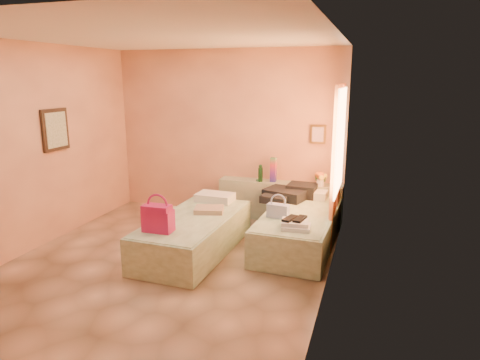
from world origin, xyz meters
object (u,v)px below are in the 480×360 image
object	(u,v)px
bed_right	(299,229)
bed_left	(194,234)
green_book	(301,183)
blue_handbag	(278,211)
magenta_handbag	(158,218)
headboard_ledge	(280,201)
towel_stack	(296,225)
water_bottle	(260,174)
flower_vase	(321,178)

from	to	relation	value
bed_right	bed_left	bearing A→B (deg)	-151.99
green_book	blue_handbag	world-z (taller)	blue_handbag
magenta_handbag	bed_right	bearing A→B (deg)	38.95
bed_left	blue_handbag	bearing A→B (deg)	18.98
bed_left	magenta_handbag	distance (m)	0.78
headboard_ledge	green_book	xyz separation A→B (m)	(0.36, -0.05, 0.34)
bed_right	towel_stack	world-z (taller)	towel_stack
water_bottle	magenta_handbag	world-z (taller)	water_bottle
green_book	blue_handbag	bearing A→B (deg)	-107.71
green_book	towel_stack	size ratio (longest dim) A/B	0.55
water_bottle	towel_stack	distance (m)	1.90
bed_right	flower_vase	bearing A→B (deg)	83.68
bed_left	bed_right	size ratio (longest dim) A/B	1.00
bed_right	magenta_handbag	world-z (taller)	magenta_handbag
flower_vase	towel_stack	distance (m)	1.68
water_bottle	flower_vase	world-z (taller)	flower_vase
headboard_ledge	blue_handbag	world-z (taller)	blue_handbag
headboard_ledge	bed_left	size ratio (longest dim) A/B	1.02
water_bottle	magenta_handbag	size ratio (longest dim) A/B	0.75
towel_stack	headboard_ledge	bearing A→B (deg)	109.04
bed_left	water_bottle	size ratio (longest dim) A/B	7.41
headboard_ledge	water_bottle	size ratio (longest dim) A/B	7.60
towel_stack	blue_handbag	bearing A→B (deg)	131.25
magenta_handbag	blue_handbag	size ratio (longest dim) A/B	1.25
flower_vase	blue_handbag	world-z (taller)	flower_vase
blue_handbag	magenta_handbag	bearing A→B (deg)	-136.43
magenta_handbag	towel_stack	size ratio (longest dim) A/B	1.03
headboard_ledge	towel_stack	world-z (taller)	headboard_ledge
bed_left	magenta_handbag	xyz separation A→B (m)	(-0.19, -0.63, 0.42)
bed_right	green_book	size ratio (longest dim) A/B	10.37
bed_right	magenta_handbag	bearing A→B (deg)	-137.88
green_book	headboard_ledge	bearing A→B (deg)	157.82
bed_left	flower_vase	xyz separation A→B (m)	(1.47, 1.63, 0.54)
bed_right	towel_stack	bearing A→B (deg)	-82.02
green_book	magenta_handbag	world-z (taller)	magenta_handbag
water_bottle	flower_vase	xyz separation A→B (m)	(0.98, 0.01, 0.00)
flower_vase	bed_right	bearing A→B (deg)	-98.29
bed_left	blue_handbag	size ratio (longest dim) A/B	6.95
bed_right	water_bottle	xyz separation A→B (m)	(-0.84, 0.97, 0.53)
flower_vase	blue_handbag	bearing A→B (deg)	-106.64
bed_right	flower_vase	world-z (taller)	flower_vase
magenta_handbag	water_bottle	bearing A→B (deg)	72.06
water_bottle	towel_stack	xyz separation A→B (m)	(0.91, -1.65, -0.23)
water_bottle	green_book	bearing A→B (deg)	2.50
flower_vase	magenta_handbag	world-z (taller)	flower_vase
headboard_ledge	towel_stack	size ratio (longest dim) A/B	5.86
blue_handbag	water_bottle	bearing A→B (deg)	121.30
headboard_ledge	bed_right	distance (m)	1.18
bed_left	towel_stack	size ratio (longest dim) A/B	5.71
headboard_ledge	bed_right	size ratio (longest dim) A/B	1.02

